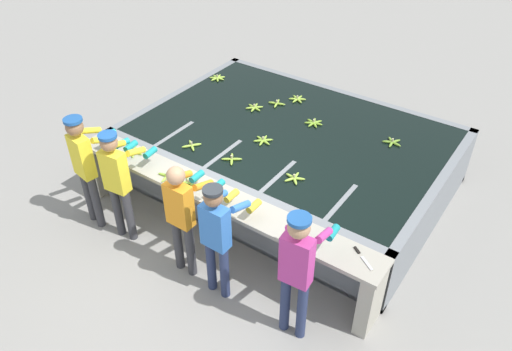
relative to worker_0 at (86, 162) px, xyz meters
The scene contains 23 objects.
ground_plane 1.98m from the worker_0, 10.71° to the left, with size 80.00×80.00×0.00m, color gray.
wash_tank 2.92m from the worker_0, 54.15° to the left, with size 4.47×3.14×0.90m.
work_ledge 1.80m from the worker_0, 17.91° to the left, with size 4.47×0.45×0.90m.
worker_0 is the anchor object (origin of this frame).
worker_1 0.54m from the worker_0, ahead, with size 0.46×0.73×1.61m.
worker_2 1.61m from the worker_0, ahead, with size 0.40×0.71×1.57m.
worker_3 2.16m from the worker_0, ahead, with size 0.41×0.71×1.56m.
worker_4 3.17m from the worker_0, ahead, with size 0.44×0.73×1.67m.
banana_bunch_floating_0 3.25m from the worker_0, 55.38° to the left, with size 0.28×0.28×0.08m.
banana_bunch_floating_1 2.69m from the worker_0, 30.07° to the left, with size 0.28×0.27×0.08m.
banana_bunch_floating_2 2.69m from the worker_0, 71.35° to the left, with size 0.28×0.28×0.08m.
banana_bunch_floating_3 1.41m from the worker_0, 56.72° to the left, with size 0.24×0.24×0.08m.
banana_bunch_floating_4 4.14m from the worker_0, 43.40° to the left, with size 0.28×0.27×0.08m.
banana_bunch_floating_5 2.39m from the worker_0, 50.83° to the left, with size 0.28×0.28×0.08m.
banana_bunch_floating_6 3.05m from the worker_0, 94.98° to the left, with size 0.28×0.28×0.08m.
banana_bunch_floating_7 1.88m from the worker_0, 40.81° to the left, with size 0.25×0.25×0.08m.
banana_bunch_floating_8 3.42m from the worker_0, 68.27° to the left, with size 0.26×0.28×0.08m.
banana_bunch_floating_9 3.06m from the worker_0, 69.45° to the left, with size 0.28×0.28×0.08m.
banana_bunch_ledge_0 1.40m from the worker_0, 21.33° to the left, with size 0.27×0.28×0.08m.
banana_bunch_ledge_1 0.65m from the worker_0, 68.58° to the left, with size 0.28×0.27×0.08m.
banana_bunch_ledge_2 1.09m from the worker_0, 25.16° to the left, with size 0.28×0.28×0.08m.
knife_0 3.64m from the worker_0, ahead, with size 0.31×0.22×0.02m.
knife_1 0.61m from the worker_0, 119.11° to the left, with size 0.34×0.12×0.02m.
Camera 1 is at (3.13, -3.36, 4.70)m, focal length 35.00 mm.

